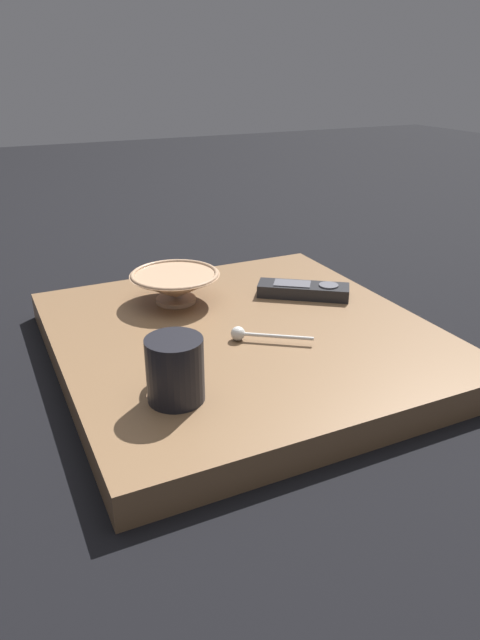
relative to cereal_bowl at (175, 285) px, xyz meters
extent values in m
plane|color=black|center=(-0.16, -0.06, -0.08)|extent=(6.00, 6.00, 0.00)
cube|color=brown|center=(-0.16, -0.06, -0.06)|extent=(0.64, 0.61, 0.05)
cylinder|color=tan|center=(0.00, 0.00, -0.03)|extent=(0.08, 0.08, 0.01)
cone|color=tan|center=(0.00, 0.00, 0.00)|extent=(0.17, 0.17, 0.05)
torus|color=tan|center=(0.00, 0.00, 0.02)|extent=(0.17, 0.17, 0.01)
cylinder|color=black|center=(-0.33, 0.12, 0.01)|extent=(0.08, 0.08, 0.09)
torus|color=black|center=(-0.28, 0.11, 0.01)|extent=(0.06, 0.01, 0.06)
cylinder|color=silver|center=(-0.24, -0.09, -0.02)|extent=(0.07, 0.10, 0.01)
sphere|color=silver|center=(-0.20, -0.04, -0.02)|extent=(0.02, 0.02, 0.02)
cube|color=black|center=(-0.08, -0.23, -0.02)|extent=(0.14, 0.17, 0.02)
cylinder|color=#4C4C54|center=(-0.11, -0.27, -0.01)|extent=(0.04, 0.04, 0.00)
cube|color=#4C4C54|center=(-0.07, -0.22, -0.01)|extent=(0.07, 0.08, 0.00)
camera|label=1|loc=(-0.97, 0.33, 0.38)|focal=32.42mm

